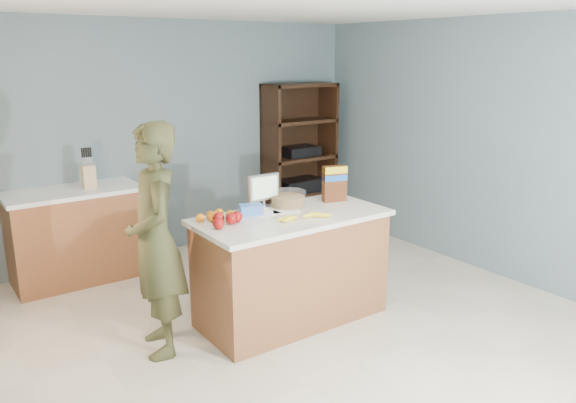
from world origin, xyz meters
TOP-DOWN VIEW (x-y plane):
  - floor at (0.00, 0.00)m, footprint 4.50×5.00m
  - walls at (0.00, 0.00)m, footprint 4.52×5.02m
  - counter_peninsula at (0.00, 0.30)m, footprint 1.56×0.76m
  - back_cabinet at (-1.20, 2.20)m, footprint 1.24×0.62m
  - shelving_unit at (1.55, 2.35)m, footprint 0.90×0.40m
  - person at (-1.09, 0.45)m, footprint 0.53×0.69m
  - knife_block at (-1.04, 2.17)m, footprint 0.12×0.10m
  - envelopes at (-0.06, 0.41)m, footprint 0.40×0.21m
  - bananas at (0.00, 0.16)m, footprint 0.44×0.18m
  - apples at (-0.55, 0.37)m, footprint 0.28×0.22m
  - oranges at (-0.56, 0.53)m, footprint 0.30×0.16m
  - blue_carton at (-0.26, 0.50)m, footprint 0.21×0.18m
  - salad_bowl at (0.13, 0.53)m, footprint 0.30×0.30m
  - tv at (-0.05, 0.62)m, footprint 0.28×0.12m
  - cereal_box at (0.55, 0.44)m, footprint 0.22×0.13m

SIDE VIEW (x-z plane):
  - floor at x=0.00m, z-range -0.01..0.01m
  - counter_peninsula at x=0.00m, z-range -0.03..0.87m
  - back_cabinet at x=-1.20m, z-range 0.00..0.90m
  - person at x=-1.09m, z-range 0.00..1.70m
  - shelving_unit at x=1.55m, z-range -0.04..1.76m
  - envelopes at x=-0.06m, z-range 0.90..0.90m
  - bananas at x=0.00m, z-range 0.90..0.94m
  - oranges at x=-0.56m, z-range 0.90..0.97m
  - blue_carton at x=-0.26m, z-range 0.90..0.98m
  - apples at x=-0.55m, z-range 0.90..0.99m
  - salad_bowl at x=0.13m, z-range 0.89..1.02m
  - knife_block at x=-1.04m, z-range 0.86..1.17m
  - tv at x=-0.05m, z-range 0.92..1.20m
  - cereal_box at x=0.55m, z-range 0.93..1.24m
  - walls at x=0.00m, z-range 0.40..2.91m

